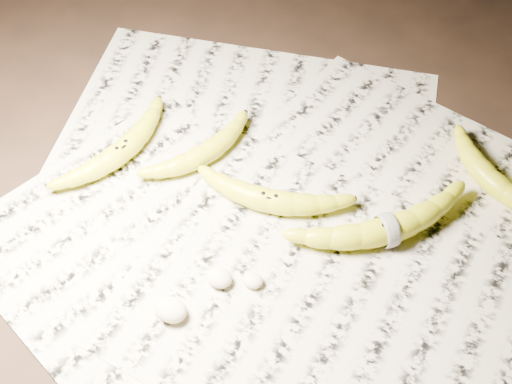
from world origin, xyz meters
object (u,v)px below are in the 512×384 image
at_px(banana_left_a, 121,150).
at_px(banana_taped, 387,228).
at_px(banana_left_b, 204,152).
at_px(banana_center, 270,199).
at_px(banana_upper_a, 490,177).

distance_m(banana_left_a, banana_taped, 0.39).
bearing_deg(banana_left_b, banana_left_a, 139.30).
bearing_deg(banana_center, banana_upper_a, 21.98).
bearing_deg(banana_taped, banana_center, 143.27).
relative_size(banana_left_b, banana_center, 0.86).
bearing_deg(banana_center, banana_left_a, 171.57).
xyz_separation_m(banana_left_a, banana_upper_a, (0.49, 0.18, -0.00)).
xyz_separation_m(banana_left_a, banana_center, (0.23, 0.01, 0.00)).
distance_m(banana_center, banana_upper_a, 0.31).
height_order(banana_left_a, banana_upper_a, same).
bearing_deg(banana_taped, banana_left_a, 140.32).
bearing_deg(banana_upper_a, banana_left_a, -126.41).
bearing_deg(banana_upper_a, banana_left_b, -127.43).
distance_m(banana_left_a, banana_left_b, 0.12).
bearing_deg(banana_left_a, banana_left_b, -53.18).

